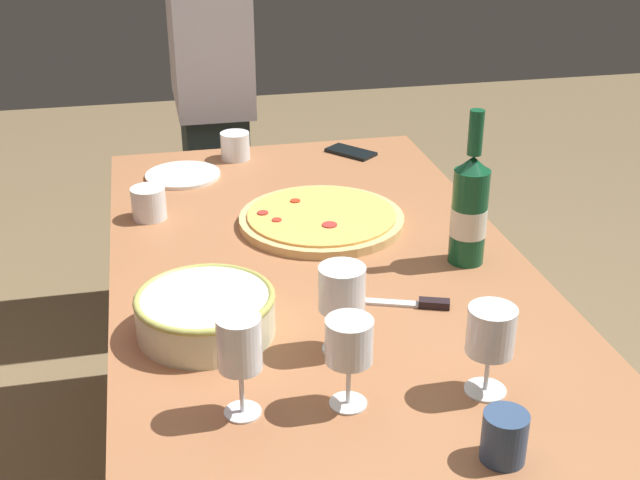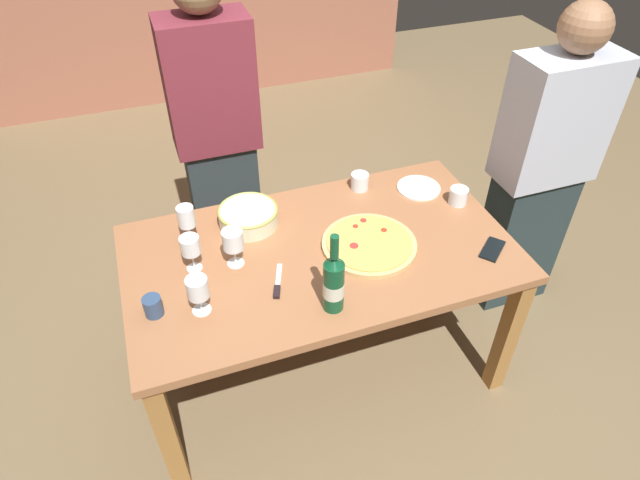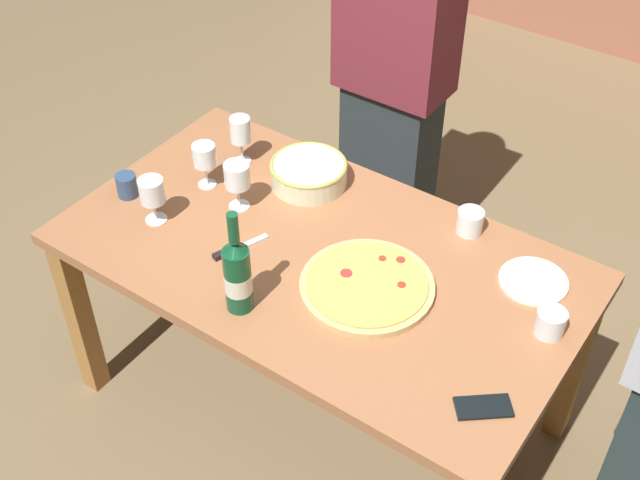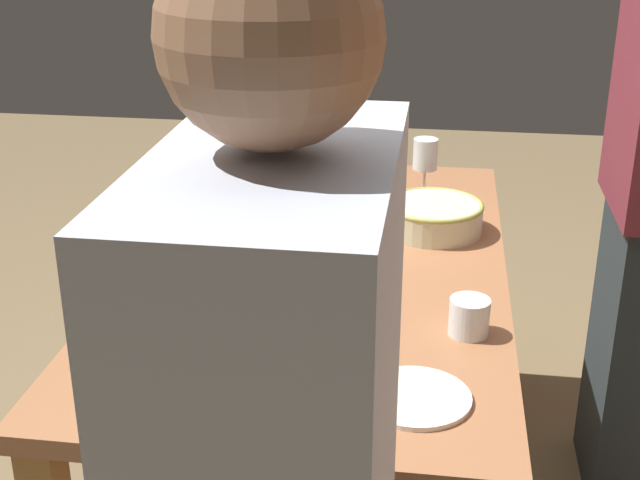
{
  "view_description": "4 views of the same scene",
  "coord_description": "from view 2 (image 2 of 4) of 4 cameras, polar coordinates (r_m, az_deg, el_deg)",
  "views": [
    {
      "loc": [
        -1.6,
        0.35,
        1.59
      ],
      "look_at": [
        0.0,
        0.0,
        0.81
      ],
      "focal_mm": 47.24,
      "sensor_mm": 36.0,
      "label": 1
    },
    {
      "loc": [
        -0.57,
        -1.61,
        2.27
      ],
      "look_at": [
        0.0,
        0.0,
        0.81
      ],
      "focal_mm": 31.03,
      "sensor_mm": 36.0,
      "label": 2
    },
    {
      "loc": [
        1.07,
        -1.53,
        2.46
      ],
      "look_at": [
        0.0,
        0.0,
        0.81
      ],
      "focal_mm": 46.44,
      "sensor_mm": 36.0,
      "label": 3
    },
    {
      "loc": [
        1.95,
        0.28,
        1.63
      ],
      "look_at": [
        0.0,
        0.0,
        0.81
      ],
      "focal_mm": 49.4,
      "sensor_mm": 36.0,
      "label": 4
    }
  ],
  "objects": [
    {
      "name": "wine_glass_near_pizza",
      "position": [
        2.19,
        -13.22,
        -0.7
      ],
      "size": [
        0.08,
        0.08,
        0.16
      ],
      "color": "white",
      "rests_on": "dining_table"
    },
    {
      "name": "wine_bottle",
      "position": [
        1.98,
        1.42,
        -4.41
      ],
      "size": [
        0.08,
        0.08,
        0.34
      ],
      "color": "#104A2A",
      "rests_on": "dining_table"
    },
    {
      "name": "person_guest_left",
      "position": [
        2.86,
        21.76,
        6.48
      ],
      "size": [
        0.46,
        0.24,
        1.6
      ],
      "rotation": [
        0.0,
        0.0,
        -3.04
      ],
      "color": "#233235",
      "rests_on": "ground"
    },
    {
      "name": "cup_spare",
      "position": [
        2.62,
        4.12,
        6.05
      ],
      "size": [
        0.08,
        0.08,
        0.08
      ],
      "primitive_type": "cylinder",
      "color": "white",
      "rests_on": "dining_table"
    },
    {
      "name": "serving_bowl",
      "position": [
        2.42,
        -7.41,
        2.51
      ],
      "size": [
        0.26,
        0.26,
        0.08
      ],
      "color": "beige",
      "rests_on": "dining_table"
    },
    {
      "name": "cup_ceramic",
      "position": [
        2.1,
        -16.85,
        -6.56
      ],
      "size": [
        0.07,
        0.07,
        0.08
      ],
      "primitive_type": "cylinder",
      "color": "navy",
      "rests_on": "dining_table"
    },
    {
      "name": "wine_glass_by_bottle",
      "position": [
        2.02,
        -12.52,
        -4.93
      ],
      "size": [
        0.08,
        0.08,
        0.16
      ],
      "color": "white",
      "rests_on": "dining_table"
    },
    {
      "name": "wine_glass_far_left",
      "position": [
        2.18,
        -8.97,
        -0.15
      ],
      "size": [
        0.08,
        0.08,
        0.17
      ],
      "color": "white",
      "rests_on": "dining_table"
    },
    {
      "name": "dining_table",
      "position": [
        2.35,
        -0.0,
        -2.74
      ],
      "size": [
        1.6,
        0.9,
        0.75
      ],
      "color": "#9B633F",
      "rests_on": "ground"
    },
    {
      "name": "pizza_knife",
      "position": [
        2.14,
        -4.39,
        -4.68
      ],
      "size": [
        0.09,
        0.19,
        0.02
      ],
      "color": "silver",
      "rests_on": "dining_table"
    },
    {
      "name": "ground_plane",
      "position": [
        2.85,
        -0.0,
        -12.4
      ],
      "size": [
        8.0,
        8.0,
        0.0
      ],
      "primitive_type": "plane",
      "color": "brown"
    },
    {
      "name": "side_plate",
      "position": [
        2.67,
        10.14,
        5.32
      ],
      "size": [
        0.2,
        0.2,
        0.01
      ],
      "primitive_type": "cylinder",
      "color": "white",
      "rests_on": "dining_table"
    },
    {
      "name": "cup_amber",
      "position": [
        2.6,
        14.08,
        4.42
      ],
      "size": [
        0.08,
        0.08,
        0.08
      ],
      "primitive_type": "cylinder",
      "color": "white",
      "rests_on": "dining_table"
    },
    {
      "name": "cell_phone",
      "position": [
        2.4,
        17.36,
        -0.93
      ],
      "size": [
        0.16,
        0.15,
        0.01
      ],
      "primitive_type": "cube",
      "rotation": [
        0.0,
        0.0,
        2.26
      ],
      "color": "black",
      "rests_on": "dining_table"
    },
    {
      "name": "pizza",
      "position": [
        2.31,
        5.1,
        -0.43
      ],
      "size": [
        0.4,
        0.4,
        0.03
      ],
      "color": "tan",
      "rests_on": "dining_table"
    },
    {
      "name": "wine_glass_far_right",
      "position": [
        2.32,
        -13.62,
        2.2
      ],
      "size": [
        0.07,
        0.07,
        0.18
      ],
      "color": "white",
      "rests_on": "dining_table"
    },
    {
      "name": "person_host",
      "position": [
        2.84,
        -10.57,
        10.23
      ],
      "size": [
        0.41,
        0.24,
        1.7
      ],
      "rotation": [
        0.0,
        0.0,
        -1.28
      ],
      "color": "#262F33",
      "rests_on": "ground"
    }
  ]
}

